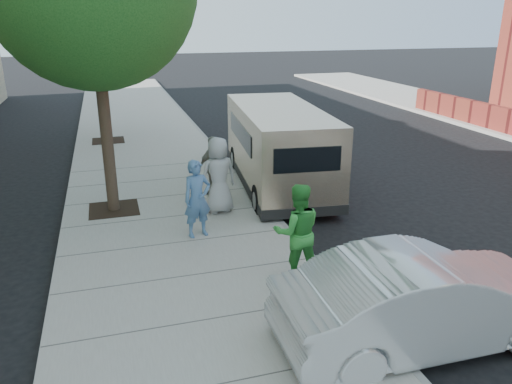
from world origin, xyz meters
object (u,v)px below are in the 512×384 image
Objects in this scene: van at (278,146)px; person_officer at (197,199)px; person_green_shirt at (297,232)px; person_gray_shirt at (219,175)px; person_striped_polo at (214,166)px; sedan at (425,300)px; parking_meter at (259,170)px; tree_far at (97,11)px.

van is 3.77× the size of person_officer.
person_green_shirt is (-1.49, -5.40, -0.17)m from van.
person_officer is at bearing 48.73° from person_gray_shirt.
person_green_shirt reaches higher than person_striped_polo.
sedan is 2.49× the size of person_green_shirt.
van reaches higher than person_striped_polo.
van is 7.61m from sedan.
sedan is (0.75, -5.89, -0.35)m from parking_meter.
tree_far reaches higher than person_green_shirt.
van is 4.20m from person_officer.
parking_meter is 0.81× the size of person_striped_polo.
tree_far reaches higher than person_gray_shirt.
sedan is 2.81× the size of person_striped_polo.
person_striped_polo is (-1.97, -0.53, -0.28)m from van.
person_gray_shirt reaches higher than person_striped_polo.
tree_far is at bearing -91.37° from person_striped_polo.
parking_meter is 0.69× the size of person_gray_shirt.
person_gray_shirt is 1.29m from person_striped_polo.
parking_meter is at bearing 174.55° from person_gray_shirt.
van is at bearing -150.21° from person_gray_shirt.
person_gray_shirt is at bearing 62.00° from person_striped_polo.
van reaches higher than parking_meter.
person_gray_shirt is at bearing 45.96° from person_officer.
person_officer is 1.07× the size of person_striped_polo.
person_gray_shirt is 1.17× the size of person_striped_polo.
person_green_shirt is at bearing -72.79° from person_officer.
parking_meter is 0.72× the size of person_green_shirt.
person_officer is 0.92× the size of person_gray_shirt.
person_striped_polo is at bearing -107.35° from person_gray_shirt.
person_officer is (-1.81, -1.35, -0.08)m from parking_meter.
person_green_shirt reaches higher than parking_meter.
person_officer is 1.46m from person_gray_shirt.
person_striped_polo is at bearing 13.73° from sedan.
sedan is at bearing -68.00° from parking_meter.
person_officer is (1.70, -9.76, -3.88)m from tree_far.
van is 3.45× the size of person_gray_shirt.
person_gray_shirt is (-0.63, 3.60, 0.03)m from person_green_shirt.
van is at bearing -96.25° from person_green_shirt.
person_officer is 2.68m from person_striped_polo.
person_gray_shirt reaches higher than person_green_shirt.
person_striped_polo reaches higher than parking_meter.
person_green_shirt is (1.38, -2.35, 0.05)m from person_officer.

